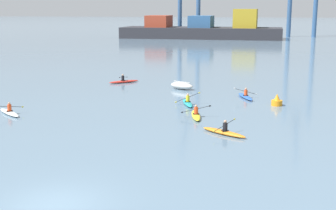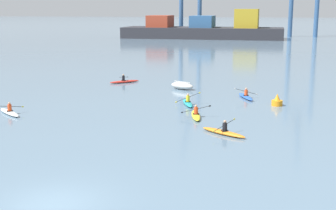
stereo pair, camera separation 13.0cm
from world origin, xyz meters
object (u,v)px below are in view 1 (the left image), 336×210
kayak_teal (188,102)px  kayak_yellow (196,115)px  kayak_white (9,112)px  container_barge (203,29)px  capsized_dinghy (182,86)px  kayak_orange (224,132)px  kayak_blue (245,96)px  channel_buoy (277,101)px  kayak_red (124,81)px

kayak_teal → kayak_yellow: 4.57m
kayak_yellow → kayak_white: size_ratio=1.14×
container_barge → kayak_teal: container_barge is taller
capsized_dinghy → kayak_yellow: size_ratio=0.82×
container_barge → capsized_dinghy: 79.86m
container_barge → kayak_orange: bearing=-80.6°
container_barge → kayak_yellow: container_barge is taller
kayak_blue → kayak_teal: bearing=-139.1°
kayak_orange → kayak_blue: 12.61m
channel_buoy → kayak_blue: (-2.73, 2.72, -0.19)m
kayak_orange → kayak_yellow: bearing=120.3°
container_barge → kayak_red: (2.98, -76.66, -2.18)m
container_barge → kayak_teal: 87.28m
channel_buoy → kayak_teal: size_ratio=0.29×
container_barge → kayak_blue: container_barge is taller
kayak_white → container_barge: bearing=89.6°
container_barge → kayak_orange: 96.44m
container_barge → kayak_teal: (11.79, -86.45, -2.18)m
capsized_dinghy → kayak_orange: size_ratio=0.88×
kayak_blue → kayak_red: size_ratio=1.15×
capsized_dinghy → kayak_red: size_ratio=0.96×
kayak_teal → kayak_orange: 9.53m
kayak_blue → kayak_white: kayak_blue is taller
container_barge → kayak_yellow: (13.22, -90.80, -2.18)m
capsized_dinghy → kayak_white: 17.41m
kayak_teal → kayak_yellow: size_ratio=0.99×
kayak_teal → kayak_blue: size_ratio=1.01×
kayak_white → capsized_dinghy: bearing=52.5°
kayak_teal → container_barge: bearing=97.8°
capsized_dinghy → channel_buoy: size_ratio=2.82×
kayak_blue → kayak_white: 20.02m
container_barge → capsized_dinghy: container_barge is taller
channel_buoy → kayak_white: size_ratio=0.33×
kayak_teal → kayak_red: size_ratio=1.16×
container_barge → channel_buoy: bearing=-77.4°
capsized_dinghy → channel_buoy: (9.18, -6.02, 0.01)m
kayak_white → kayak_teal: bearing=27.8°
container_barge → kayak_red: container_barge is taller
kayak_teal → kayak_yellow: bearing=-71.8°
capsized_dinghy → kayak_red: (-6.88, 2.56, -0.18)m
kayak_teal → kayak_white: (-12.51, -6.58, -0.00)m
container_barge → kayak_orange: size_ratio=13.22×
kayak_red → kayak_teal: bearing=-48.0°
capsized_dinghy → kayak_red: 7.35m
kayak_orange → kayak_blue: size_ratio=0.95×
kayak_teal → kayak_orange: size_ratio=1.07×
kayak_blue → kayak_yellow: kayak_blue is taller
kayak_orange → kayak_blue: kayak_blue is taller
kayak_teal → kayak_blue: 6.00m
container_barge → kayak_red: size_ratio=14.39×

